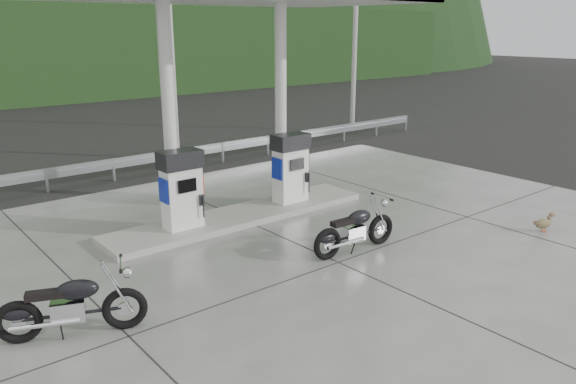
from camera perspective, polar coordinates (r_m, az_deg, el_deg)
ground at (r=12.22m, az=1.87°, el=-5.79°), size 160.00×160.00×0.00m
forecourt_apron at (r=12.22m, az=1.87°, el=-5.75°), size 18.00×14.00×0.02m
pump_island at (r=14.05m, az=-4.82°, el=-2.41°), size 7.00×1.40×0.15m
gas_pump_left at (r=12.97m, az=-10.76°, el=0.26°), size 0.95×0.55×1.80m
gas_pump_right at (r=14.69m, az=0.25°, el=2.46°), size 0.95×0.55×1.80m
canopy_column_left at (r=12.98m, az=-11.99°, el=7.44°), size 0.30×0.30×5.00m
canopy_column_right at (r=14.69m, az=-0.74°, el=8.82°), size 0.30×0.30×5.00m
guardrail at (r=18.54m, az=-14.54°, el=3.74°), size 26.00×0.16×1.42m
road at (r=21.85m, az=-18.30°, el=3.42°), size 60.00×7.00×0.01m
utility_pole_b at (r=20.35m, az=-11.82°, el=14.37°), size 0.22×0.22×8.00m
utility_pole_c at (r=25.79m, az=6.80°, el=14.97°), size 0.22×0.22×8.00m
motorcycle_left at (r=9.37m, az=-21.11°, el=-10.77°), size 2.19×1.43×0.99m
motorcycle_right at (r=11.96m, az=6.83°, el=-3.83°), size 2.07×0.78×0.96m
duck at (r=14.37m, az=24.51°, el=-2.96°), size 0.56×0.30×0.39m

